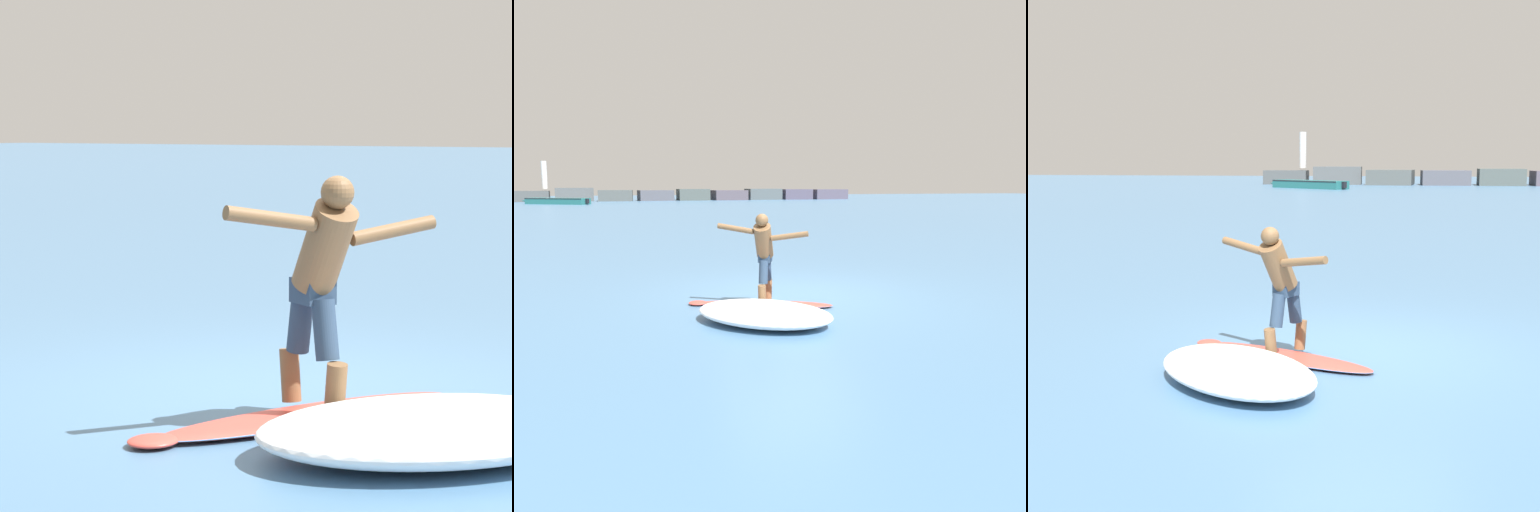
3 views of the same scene
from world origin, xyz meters
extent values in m
plane|color=teal|center=(0.00, 0.00, 0.00)|extent=(200.00, 200.00, 0.00)
ellipsoid|color=#E0493D|center=(-0.80, -0.67, 0.04)|extent=(2.30, 1.36, 0.07)
ellipsoid|color=#E0493D|center=(-1.87, -0.21, 0.04)|extent=(0.40, 0.38, 0.06)
ellipsoid|color=#2870B2|center=(-0.80, -0.67, 0.04)|extent=(2.32, 1.38, 0.03)
cone|color=black|center=(0.06, -1.03, -0.06)|extent=(0.07, 0.07, 0.14)
cone|color=black|center=(-0.03, -0.84, -0.06)|extent=(0.07, 0.07, 0.14)
cone|color=black|center=(-0.14, -1.10, -0.06)|extent=(0.07, 0.07, 0.14)
cylinder|color=brown|center=(-0.93, -0.91, 0.25)|extent=(0.20, 0.21, 0.36)
cylinder|color=navy|center=(-0.87, -0.80, 0.61)|extent=(0.23, 0.26, 0.40)
cylinder|color=brown|center=(-0.67, -0.42, 0.25)|extent=(0.20, 0.21, 0.36)
cylinder|color=navy|center=(-0.73, -0.53, 0.61)|extent=(0.23, 0.26, 0.40)
cube|color=navy|center=(-0.80, -0.67, 0.85)|extent=(0.30, 0.32, 0.16)
cylinder|color=brown|center=(-0.87, -0.79, 1.13)|extent=(0.50, 0.60, 0.64)
sphere|color=brown|center=(-0.94, -0.92, 1.48)|extent=(0.21, 0.21, 0.21)
cylinder|color=brown|center=(-0.53, -1.09, 1.23)|extent=(0.58, 0.39, 0.20)
cylinder|color=brown|center=(-1.31, -0.67, 1.34)|extent=(0.58, 0.37, 0.19)
ellipsoid|color=white|center=(-1.14, -1.67, 0.15)|extent=(2.43, 2.36, 0.30)
camera|label=1|loc=(-7.37, -4.57, 1.88)|focal=85.00mm
camera|label=2|loc=(-3.31, -8.54, 2.03)|focal=35.00mm
camera|label=3|loc=(0.67, -8.66, 2.32)|focal=50.00mm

